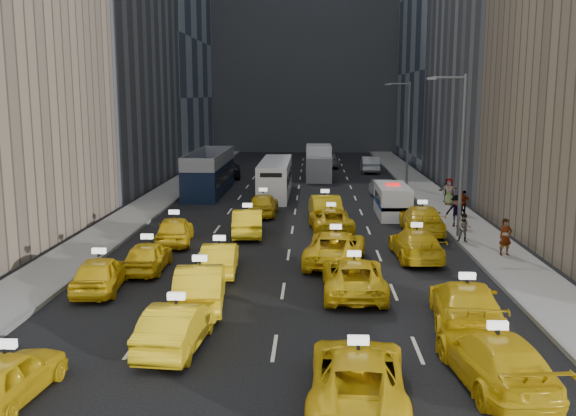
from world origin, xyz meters
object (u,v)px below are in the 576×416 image
object	(u,v)px
city_bus	(275,178)
pedestrian_0	(505,237)
taxi_0	(8,376)
nypd_van	(393,201)
double_decker	(209,173)
box_truck	(319,163)
taxi_1	(177,325)
taxi_3	(496,359)
taxi_2	(358,375)

from	to	relation	value
city_bus	pedestrian_0	world-z (taller)	city_bus
taxi_0	nypd_van	world-z (taller)	nypd_van
double_decker	pedestrian_0	xyz separation A→B (m)	(17.81, -20.53, -0.60)
nypd_van	city_bus	bearing A→B (deg)	135.94
nypd_van	city_bus	distance (m)	11.91
box_truck	pedestrian_0	distance (m)	30.96
taxi_1	taxi_3	distance (m)	9.55
double_decker	city_bus	xyz separation A→B (m)	(5.43, -1.10, -0.28)
pedestrian_0	taxi_1	bearing A→B (deg)	-149.96
taxi_0	taxi_1	distance (m)	5.20
nypd_van	double_decker	world-z (taller)	double_decker
double_decker	taxi_2	bearing A→B (deg)	-74.09
nypd_van	double_decker	bearing A→B (deg)	146.87
taxi_3	nypd_van	xyz separation A→B (m)	(0.22, 24.96, 0.24)
city_bus	taxi_2	bearing A→B (deg)	-78.91
nypd_van	pedestrian_0	distance (m)	11.59
taxi_0	taxi_3	world-z (taller)	taxi_3
taxi_0	taxi_2	xyz separation A→B (m)	(9.08, 0.28, 0.07)
box_truck	nypd_van	bearing A→B (deg)	-81.78
city_bus	taxi_0	bearing A→B (deg)	-93.75
taxi_2	nypd_van	xyz separation A→B (m)	(4.07, 26.10, 0.26)
double_decker	box_truck	world-z (taller)	double_decker
double_decker	city_bus	bearing A→B (deg)	-10.46
box_truck	taxi_0	bearing A→B (deg)	-106.33
city_bus	double_decker	bearing A→B (deg)	172.88
taxi_1	taxi_0	bearing A→B (deg)	50.04
pedestrian_0	taxi_3	bearing A→B (deg)	-118.19
taxi_2	taxi_0	bearing A→B (deg)	5.19
city_bus	pedestrian_0	size ratio (longest dim) A/B	6.00
taxi_1	box_truck	size ratio (longest dim) A/B	0.64
taxi_2	taxi_3	size ratio (longest dim) A/B	1.02
taxi_3	double_decker	xyz separation A→B (m)	(-13.42, 34.68, 0.90)
taxi_2	double_decker	xyz separation A→B (m)	(-9.57, 35.82, 0.92)
nypd_van	double_decker	distance (m)	16.76
taxi_1	nypd_van	world-z (taller)	nypd_van
taxi_3	city_bus	distance (m)	34.52
taxi_3	double_decker	bearing A→B (deg)	-75.31
taxi_1	pedestrian_0	xyz separation A→B (m)	(13.67, 11.87, 0.31)
taxi_1	nypd_van	distance (m)	24.60
taxi_1	box_truck	bearing A→B (deg)	-91.85
taxi_2	pedestrian_0	world-z (taller)	pedestrian_0
taxi_1	taxi_3	world-z (taller)	taxi_3
double_decker	pedestrian_0	size ratio (longest dim) A/B	6.36
taxi_0	double_decker	bearing A→B (deg)	-82.32
taxi_3	box_truck	distance (m)	44.04
taxi_0	taxi_1	world-z (taller)	taxi_1
taxi_3	taxi_1	bearing A→B (deg)	-20.22
taxi_1	nypd_van	size ratio (longest dim) A/B	0.86
taxi_2	pedestrian_0	bearing A→B (deg)	-114.89
taxi_2	double_decker	distance (m)	37.09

